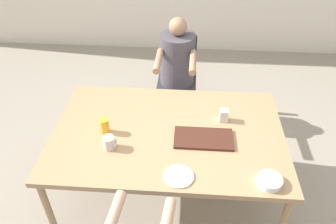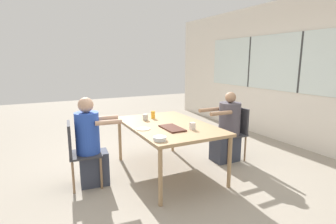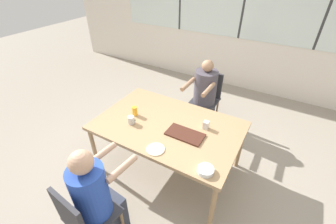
{
  "view_description": "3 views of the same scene",
  "coord_description": "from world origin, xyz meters",
  "px_view_note": "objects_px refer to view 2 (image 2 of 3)",
  "views": [
    {
      "loc": [
        0.13,
        -1.78,
        2.31
      ],
      "look_at": [
        0.0,
        0.0,
        0.91
      ],
      "focal_mm": 35.0,
      "sensor_mm": 36.0,
      "label": 1
    },
    {
      "loc": [
        3.27,
        -1.65,
        1.64
      ],
      "look_at": [
        0.0,
        0.0,
        0.91
      ],
      "focal_mm": 28.0,
      "sensor_mm": 36.0,
      "label": 2
    },
    {
      "loc": [
        1.04,
        -1.79,
        2.36
      ],
      "look_at": [
        0.0,
        0.0,
        0.91
      ],
      "focal_mm": 24.0,
      "sensor_mm": 36.0,
      "label": 3
    }
  ],
  "objects_px": {
    "juice_glass": "(153,115)",
    "bowl_white_shallow": "(160,139)",
    "chair_for_man_blue_shirt": "(235,129)",
    "chair_for_woman_green_shirt": "(78,149)",
    "coffee_mug": "(145,117)",
    "milk_carton_small": "(192,126)",
    "person_woman_green_shirt": "(91,146)",
    "person_man_blue_shirt": "(227,131)"
  },
  "relations": [
    {
      "from": "chair_for_man_blue_shirt",
      "to": "person_woman_green_shirt",
      "type": "xyz_separation_m",
      "value": [
        -0.12,
        -2.33,
        0.02
      ]
    },
    {
      "from": "chair_for_man_blue_shirt",
      "to": "milk_carton_small",
      "type": "bearing_deg",
      "value": 110.51
    },
    {
      "from": "person_man_blue_shirt",
      "to": "juice_glass",
      "type": "xyz_separation_m",
      "value": [
        -0.46,
        -1.12,
        0.28
      ]
    },
    {
      "from": "bowl_white_shallow",
      "to": "coffee_mug",
      "type": "bearing_deg",
      "value": 167.02
    },
    {
      "from": "coffee_mug",
      "to": "bowl_white_shallow",
      "type": "xyz_separation_m",
      "value": [
        1.03,
        -0.24,
        -0.02
      ]
    },
    {
      "from": "chair_for_man_blue_shirt",
      "to": "milk_carton_small",
      "type": "xyz_separation_m",
      "value": [
        0.39,
        -1.09,
        0.26
      ]
    },
    {
      "from": "person_woman_green_shirt",
      "to": "milk_carton_small",
      "type": "distance_m",
      "value": 1.36
    },
    {
      "from": "chair_for_woman_green_shirt",
      "to": "coffee_mug",
      "type": "bearing_deg",
      "value": 109.64
    },
    {
      "from": "juice_glass",
      "to": "bowl_white_shallow",
      "type": "xyz_separation_m",
      "value": [
        1.1,
        -0.4,
        -0.03
      ]
    },
    {
      "from": "milk_carton_small",
      "to": "bowl_white_shallow",
      "type": "distance_m",
      "value": 0.64
    },
    {
      "from": "person_woman_green_shirt",
      "to": "person_man_blue_shirt",
      "type": "distance_m",
      "value": 2.16
    },
    {
      "from": "chair_for_woman_green_shirt",
      "to": "person_woman_green_shirt",
      "type": "bearing_deg",
      "value": 90.0
    },
    {
      "from": "person_man_blue_shirt",
      "to": "coffee_mug",
      "type": "bearing_deg",
      "value": 73.38
    },
    {
      "from": "chair_for_man_blue_shirt",
      "to": "person_man_blue_shirt",
      "type": "xyz_separation_m",
      "value": [
        -0.0,
        -0.17,
        -0.01
      ]
    },
    {
      "from": "coffee_mug",
      "to": "milk_carton_small",
      "type": "bearing_deg",
      "value": 24.11
    },
    {
      "from": "milk_carton_small",
      "to": "chair_for_woman_green_shirt",
      "type": "bearing_deg",
      "value": -110.78
    },
    {
      "from": "chair_for_man_blue_shirt",
      "to": "juice_glass",
      "type": "relative_size",
      "value": 7.51
    },
    {
      "from": "milk_carton_small",
      "to": "juice_glass",
      "type": "bearing_deg",
      "value": -167.09
    },
    {
      "from": "juice_glass",
      "to": "milk_carton_small",
      "type": "relative_size",
      "value": 1.22
    },
    {
      "from": "chair_for_woman_green_shirt",
      "to": "juice_glass",
      "type": "relative_size",
      "value": 7.51
    },
    {
      "from": "chair_for_man_blue_shirt",
      "to": "juice_glass",
      "type": "xyz_separation_m",
      "value": [
        -0.46,
        -1.29,
        0.27
      ]
    },
    {
      "from": "person_woman_green_shirt",
      "to": "person_man_blue_shirt",
      "type": "bearing_deg",
      "value": 92.53
    },
    {
      "from": "juice_glass",
      "to": "bowl_white_shallow",
      "type": "distance_m",
      "value": 1.17
    },
    {
      "from": "person_woman_green_shirt",
      "to": "coffee_mug",
      "type": "xyz_separation_m",
      "value": [
        -0.28,
        0.88,
        0.25
      ]
    },
    {
      "from": "chair_for_woman_green_shirt",
      "to": "juice_glass",
      "type": "distance_m",
      "value": 1.28
    },
    {
      "from": "chair_for_man_blue_shirt",
      "to": "juice_glass",
      "type": "distance_m",
      "value": 1.4
    },
    {
      "from": "bowl_white_shallow",
      "to": "chair_for_man_blue_shirt",
      "type": "bearing_deg",
      "value": 110.69
    },
    {
      "from": "chair_for_woman_green_shirt",
      "to": "person_man_blue_shirt",
      "type": "relative_size",
      "value": 0.76
    },
    {
      "from": "person_man_blue_shirt",
      "to": "milk_carton_small",
      "type": "relative_size",
      "value": 12.03
    },
    {
      "from": "person_man_blue_shirt",
      "to": "milk_carton_small",
      "type": "bearing_deg",
      "value": 113.91
    },
    {
      "from": "coffee_mug",
      "to": "juice_glass",
      "type": "height_order",
      "value": "juice_glass"
    },
    {
      "from": "chair_for_man_blue_shirt",
      "to": "person_woman_green_shirt",
      "type": "height_order",
      "value": "person_woman_green_shirt"
    },
    {
      "from": "person_woman_green_shirt",
      "to": "milk_carton_small",
      "type": "bearing_deg",
      "value": 73.09
    },
    {
      "from": "chair_for_man_blue_shirt",
      "to": "milk_carton_small",
      "type": "distance_m",
      "value": 1.19
    },
    {
      "from": "person_woman_green_shirt",
      "to": "juice_glass",
      "type": "height_order",
      "value": "person_woman_green_shirt"
    },
    {
      "from": "coffee_mug",
      "to": "juice_glass",
      "type": "bearing_deg",
      "value": 113.11
    },
    {
      "from": "milk_carton_small",
      "to": "coffee_mug",
      "type": "bearing_deg",
      "value": -155.89
    },
    {
      "from": "person_woman_green_shirt",
      "to": "milk_carton_small",
      "type": "height_order",
      "value": "person_woman_green_shirt"
    },
    {
      "from": "chair_for_man_blue_shirt",
      "to": "milk_carton_small",
      "type": "height_order",
      "value": "chair_for_man_blue_shirt"
    },
    {
      "from": "milk_carton_small",
      "to": "person_woman_green_shirt",
      "type": "bearing_deg",
      "value": -112.6
    },
    {
      "from": "person_man_blue_shirt",
      "to": "juice_glass",
      "type": "height_order",
      "value": "person_man_blue_shirt"
    },
    {
      "from": "person_woman_green_shirt",
      "to": "juice_glass",
      "type": "xyz_separation_m",
      "value": [
        -0.34,
        1.04,
        0.26
      ]
    }
  ]
}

